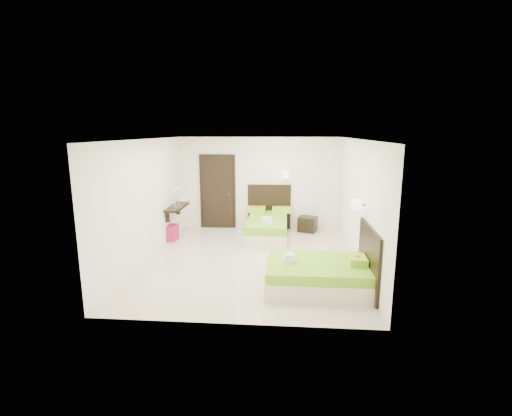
# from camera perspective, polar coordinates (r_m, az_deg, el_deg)

# --- Properties ---
(floor) EXTENTS (5.50, 5.50, 0.00)m
(floor) POSITION_cam_1_polar(r_m,az_deg,el_deg) (8.18, -0.88, -7.98)
(floor) COLOR beige
(floor) RESTS_ON ground
(bed_single) EXTENTS (1.22, 2.04, 1.68)m
(bed_single) POSITION_cam_1_polar(r_m,az_deg,el_deg) (9.81, 1.80, -2.71)
(bed_single) COLOR beige
(bed_single) RESTS_ON ground
(bed_double) EXTENTS (1.83, 1.55, 1.51)m
(bed_double) POSITION_cam_1_polar(r_m,az_deg,el_deg) (6.84, 10.01, -9.84)
(bed_double) COLOR beige
(bed_double) RESTS_ON ground
(nightstand) EXTENTS (0.58, 0.55, 0.42)m
(nightstand) POSITION_cam_1_polar(r_m,az_deg,el_deg) (10.46, 7.93, -2.47)
(nightstand) COLOR black
(nightstand) RESTS_ON ground
(ottoman) EXTENTS (0.44, 0.44, 0.40)m
(ottoman) POSITION_cam_1_polar(r_m,az_deg,el_deg) (9.82, -13.26, -3.68)
(ottoman) COLOR #9C144F
(ottoman) RESTS_ON ground
(door) EXTENTS (1.02, 0.15, 2.14)m
(door) POSITION_cam_1_polar(r_m,az_deg,el_deg) (10.68, -5.92, 2.48)
(door) COLOR black
(door) RESTS_ON ground
(console_shelf) EXTENTS (0.35, 1.20, 0.78)m
(console_shelf) POSITION_cam_1_polar(r_m,az_deg,el_deg) (9.88, -12.10, 0.14)
(console_shelf) COLOR black
(console_shelf) RESTS_ON ground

